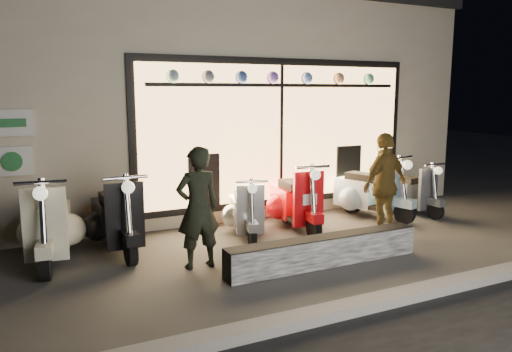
{
  "coord_description": "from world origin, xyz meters",
  "views": [
    {
      "loc": [
        -3.58,
        -5.96,
        2.29
      ],
      "look_at": [
        -0.36,
        0.6,
        1.05
      ],
      "focal_mm": 35.0,
      "sensor_mm": 36.0,
      "label": 1
    }
  ],
  "objects_px": {
    "graffiti_barrier": "(324,251)",
    "woman": "(385,185)",
    "scooter_silver": "(245,211)",
    "scooter_red": "(294,201)",
    "man": "(198,208)"
  },
  "relations": [
    {
      "from": "man",
      "to": "woman",
      "type": "height_order",
      "value": "woman"
    },
    {
      "from": "scooter_red",
      "to": "woman",
      "type": "xyz_separation_m",
      "value": [
        1.03,
        -1.09,
        0.38
      ]
    },
    {
      "from": "scooter_silver",
      "to": "woman",
      "type": "xyz_separation_m",
      "value": [
        1.96,
        -1.05,
        0.44
      ]
    },
    {
      "from": "scooter_red",
      "to": "woman",
      "type": "distance_m",
      "value": 1.54
    },
    {
      "from": "scooter_red",
      "to": "scooter_silver",
      "type": "bearing_deg",
      "value": -170.27
    },
    {
      "from": "graffiti_barrier",
      "to": "woman",
      "type": "relative_size",
      "value": 1.7
    },
    {
      "from": "scooter_red",
      "to": "graffiti_barrier",
      "type": "bearing_deg",
      "value": -100.96
    },
    {
      "from": "graffiti_barrier",
      "to": "woman",
      "type": "xyz_separation_m",
      "value": [
        1.64,
        0.76,
        0.63
      ]
    },
    {
      "from": "graffiti_barrier",
      "to": "woman",
      "type": "height_order",
      "value": "woman"
    },
    {
      "from": "scooter_silver",
      "to": "woman",
      "type": "distance_m",
      "value": 2.26
    },
    {
      "from": "scooter_red",
      "to": "man",
      "type": "distance_m",
      "value": 2.46
    },
    {
      "from": "scooter_silver",
      "to": "scooter_red",
      "type": "xyz_separation_m",
      "value": [
        0.93,
        0.04,
        0.06
      ]
    },
    {
      "from": "graffiti_barrier",
      "to": "scooter_silver",
      "type": "bearing_deg",
      "value": 99.93
    },
    {
      "from": "graffiti_barrier",
      "to": "scooter_red",
      "type": "height_order",
      "value": "scooter_red"
    },
    {
      "from": "graffiti_barrier",
      "to": "woman",
      "type": "distance_m",
      "value": 1.91
    }
  ]
}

